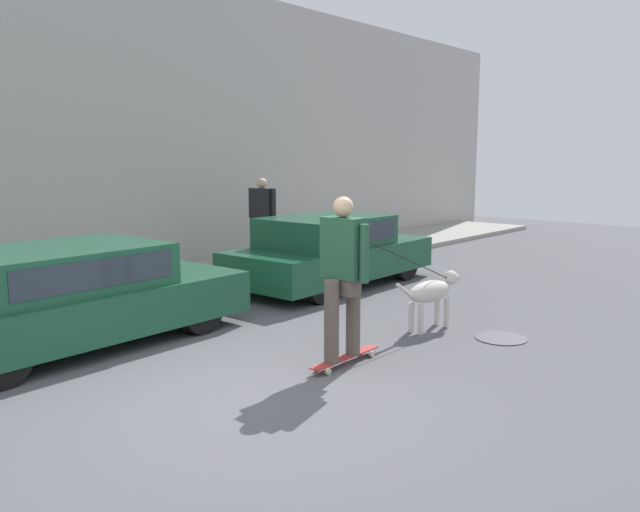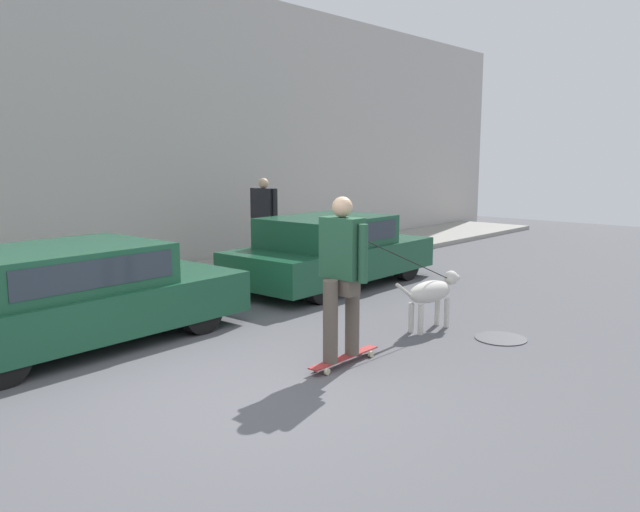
% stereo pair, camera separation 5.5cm
% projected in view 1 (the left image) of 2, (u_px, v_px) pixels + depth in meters
% --- Properties ---
extents(ground_plane, '(36.00, 36.00, 0.00)m').
position_uv_depth(ground_plane, '(240.00, 401.00, 5.67)').
color(ground_plane, '#545459').
extents(sidewalk_curb, '(30.00, 2.28, 0.11)m').
position_uv_depth(sidewalk_curb, '(11.00, 309.00, 8.88)').
color(sidewalk_curb, gray).
rests_on(sidewalk_curb, ground_plane).
extents(parked_car_1, '(4.02, 1.90, 1.19)m').
position_uv_depth(parked_car_1, '(72.00, 297.00, 7.27)').
color(parked_car_1, black).
rests_on(parked_car_1, ground_plane).
extents(parked_car_2, '(3.95, 1.81, 1.20)m').
position_uv_depth(parked_car_2, '(330.00, 252.00, 10.70)').
color(parked_car_2, black).
rests_on(parked_car_2, ground_plane).
extents(dog, '(1.22, 0.37, 0.72)m').
position_uv_depth(dog, '(432.00, 292.00, 7.99)').
color(dog, beige).
rests_on(dog, ground_plane).
extents(skateboarder, '(2.74, 0.64, 1.80)m').
position_uv_depth(skateboarder, '(344.00, 271.00, 6.49)').
color(skateboarder, beige).
rests_on(skateboarder, ground_plane).
extents(pedestrian_with_bag, '(0.30, 0.71, 1.68)m').
position_uv_depth(pedestrian_with_bag, '(263.00, 217.00, 12.28)').
color(pedestrian_with_bag, '#28282D').
rests_on(pedestrian_with_bag, sidewalk_curb).
extents(manhole_cover, '(0.62, 0.62, 0.01)m').
position_uv_depth(manhole_cover, '(501.00, 338.00, 7.62)').
color(manhole_cover, '#38383D').
rests_on(manhole_cover, ground_plane).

